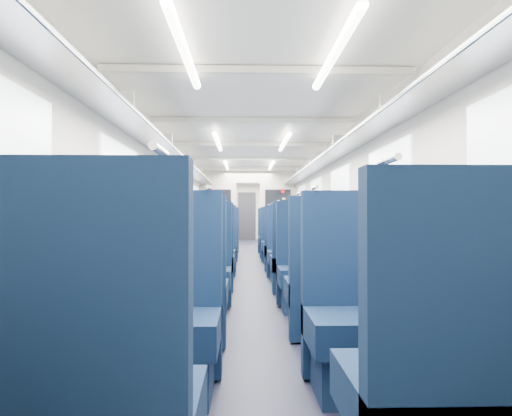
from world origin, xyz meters
The scene contains 32 objects.
floor centered at (0.00, 0.00, 0.00)m, with size 2.80×18.00×0.01m, color black.
ceiling centered at (0.00, 0.00, 2.35)m, with size 2.80×18.00×0.01m, color silver.
wall_left centered at (-1.40, 0.00, 1.18)m, with size 0.02×18.00×2.35m, color beige.
dado_left centered at (-1.39, 0.00, 0.35)m, with size 0.03×17.90×0.70m, color #0E1B31.
wall_right centered at (1.40, 0.00, 1.18)m, with size 0.02×18.00×2.35m, color beige.
dado_right centered at (1.39, 0.00, 0.35)m, with size 0.03×17.90×0.70m, color #0E1B31.
wall_far centered at (0.00, 9.00, 1.18)m, with size 2.80×0.02×2.35m, color beige.
luggage_rack_left centered at (-1.21, 0.00, 1.97)m, with size 0.36×17.40×0.18m.
luggage_rack_right centered at (1.21, 0.00, 1.97)m, with size 0.36×17.40×0.18m.
windows centered at (0.00, -0.46, 1.42)m, with size 2.78×15.60×0.75m.
ceiling_fittings centered at (0.00, -0.26, 2.29)m, with size 2.70×16.06×0.11m.
end_door centered at (0.00, 8.94, 1.00)m, with size 0.75×0.06×2.00m, color black.
bulkhead centered at (0.00, 3.20, 1.23)m, with size 2.80×0.10×2.35m.
seat_1 centered at (0.83, -8.18, 0.39)m, with size 1.14×0.63×1.27m.
seat_2 centered at (-0.83, -7.03, 0.39)m, with size 1.14×0.63×1.27m.
seat_3 centered at (0.83, -7.03, 0.39)m, with size 1.14×0.63×1.27m.
seat_4 centered at (-0.83, -6.08, 0.39)m, with size 1.14×0.63×1.27m.
seat_5 centered at (0.83, -5.90, 0.39)m, with size 1.14×0.63×1.27m.
seat_6 centered at (-0.83, -4.83, 0.39)m, with size 1.14×0.63×1.27m.
seat_7 centered at (0.83, -4.76, 0.39)m, with size 1.14×0.63×1.27m.
seat_8 centered at (-0.83, -3.61, 0.39)m, with size 1.14×0.63×1.27m.
seat_9 centered at (0.83, -3.67, 0.39)m, with size 1.14×0.63×1.27m.
seat_10 centered at (-0.83, -2.41, 0.39)m, with size 1.14×0.63×1.27m.
seat_11 centered at (0.83, -2.57, 0.39)m, with size 1.14×0.63×1.27m.
seat_12 centered at (-0.83, -1.49, 0.39)m, with size 1.14×0.63×1.27m.
seat_13 centered at (0.83, -1.44, 0.39)m, with size 1.14×0.63×1.27m.
seat_14 centered at (-0.83, -0.11, 0.39)m, with size 1.14×0.63×1.27m.
seat_15 centered at (0.83, -0.12, 0.39)m, with size 1.14×0.63×1.27m.
seat_16 centered at (-0.83, 0.96, 0.39)m, with size 1.14×0.63×1.27m.
seat_17 centered at (0.83, 0.98, 0.39)m, with size 1.14×0.63×1.27m.
seat_18 centered at (-0.83, 2.03, 0.39)m, with size 1.14×0.63×1.27m.
seat_19 centered at (0.83, 2.07, 0.39)m, with size 1.14×0.63×1.27m.
Camera 1 is at (-0.12, -9.74, 1.08)m, focal length 30.88 mm.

